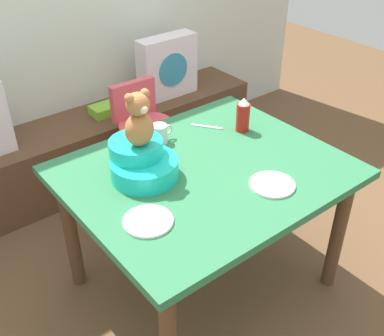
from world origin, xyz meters
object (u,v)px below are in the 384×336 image
(coffee_mug, at_px, (160,134))
(dinner_plate_near, at_px, (272,185))
(infant_seat_teal, at_px, (142,162))
(dinner_plate_far, at_px, (148,221))
(pillow_floral_right, at_px, (167,67))
(ketchup_bottle, at_px, (243,115))
(book_stack, at_px, (106,110))
(teddy_bear, at_px, (139,120))
(highchair, at_px, (145,129))
(dining_table, at_px, (205,186))

(coffee_mug, bearing_deg, dinner_plate_near, -74.82)
(infant_seat_teal, height_order, dinner_plate_far, infant_seat_teal)
(dinner_plate_near, bearing_deg, pillow_floral_right, 70.55)
(ketchup_bottle, bearing_deg, infant_seat_teal, -177.68)
(book_stack, xyz_separation_m, dinner_plate_near, (-0.03, -1.55, 0.25))
(book_stack, relative_size, infant_seat_teal, 0.61)
(teddy_bear, bearing_deg, dinner_plate_near, -46.34)
(teddy_bear, bearing_deg, highchair, 56.38)
(highchair, bearing_deg, dinner_plate_far, -122.52)
(highchair, distance_m, dinner_plate_far, 1.18)
(dining_table, xyz_separation_m, ketchup_bottle, (0.38, 0.16, 0.19))
(teddy_bear, xyz_separation_m, dinner_plate_far, (-0.16, -0.28, -0.27))
(coffee_mug, bearing_deg, infant_seat_teal, -140.34)
(teddy_bear, bearing_deg, dinner_plate_far, -119.71)
(highchair, bearing_deg, ketchup_bottle, -75.18)
(teddy_bear, xyz_separation_m, dinner_plate_near, (0.40, -0.42, -0.27))
(infant_seat_teal, xyz_separation_m, dinner_plate_far, (-0.16, -0.29, -0.07))
(infant_seat_teal, xyz_separation_m, ketchup_bottle, (0.64, 0.03, 0.02))
(highchair, xyz_separation_m, dinner_plate_far, (-0.62, -0.98, 0.22))
(dinner_plate_near, bearing_deg, highchair, 86.73)
(dinner_plate_far, bearing_deg, book_stack, 67.43)
(dining_table, distance_m, coffee_mug, 0.36)
(dining_table, xyz_separation_m, highchair, (0.20, 0.82, -0.12))
(highchair, bearing_deg, dinner_plate_near, -93.27)
(pillow_floral_right, bearing_deg, highchair, -138.81)
(teddy_bear, bearing_deg, ketchup_bottle, 2.37)
(ketchup_bottle, relative_size, coffee_mug, 1.54)
(teddy_bear, distance_m, dinner_plate_near, 0.64)
(book_stack, relative_size, coffee_mug, 1.67)
(dinner_plate_far, bearing_deg, ketchup_bottle, 21.26)
(dining_table, relative_size, teddy_bear, 4.94)
(ketchup_bottle, bearing_deg, dinner_plate_far, -158.74)
(book_stack, distance_m, dinner_plate_near, 1.57)
(ketchup_bottle, bearing_deg, teddy_bear, -177.63)
(infant_seat_teal, distance_m, teddy_bear, 0.21)
(teddy_bear, relative_size, dinner_plate_far, 1.25)
(infant_seat_teal, xyz_separation_m, dinner_plate_near, (0.40, -0.42, -0.07))
(highchair, relative_size, dinner_plate_far, 3.95)
(pillow_floral_right, xyz_separation_m, infant_seat_teal, (-0.94, -1.11, 0.13))
(coffee_mug, distance_m, dinner_plate_far, 0.62)
(pillow_floral_right, xyz_separation_m, dining_table, (-0.68, -1.24, -0.04))
(book_stack, bearing_deg, dinner_plate_near, -91.04)
(coffee_mug, xyz_separation_m, dinner_plate_near, (0.17, -0.61, -0.04))
(book_stack, height_order, ketchup_bottle, ketchup_bottle)
(pillow_floral_right, distance_m, highchair, 0.65)
(teddy_bear, xyz_separation_m, ketchup_bottle, (0.64, 0.03, -0.19))
(ketchup_bottle, xyz_separation_m, coffee_mug, (-0.40, 0.17, -0.04))
(dining_table, height_order, dinner_plate_far, dinner_plate_far)
(pillow_floral_right, bearing_deg, coffee_mug, -127.55)
(dining_table, distance_m, ketchup_bottle, 0.45)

